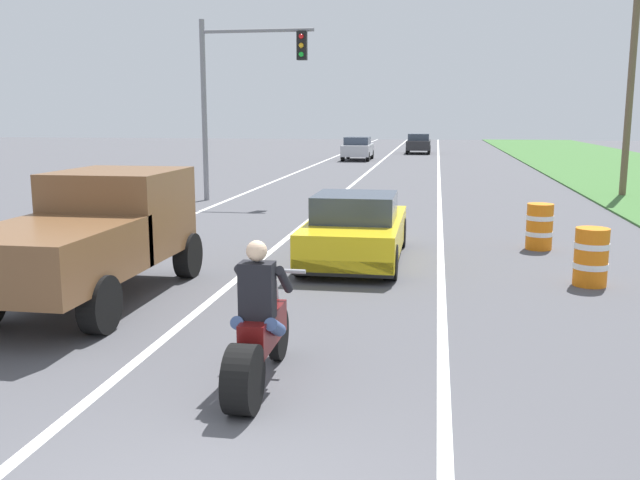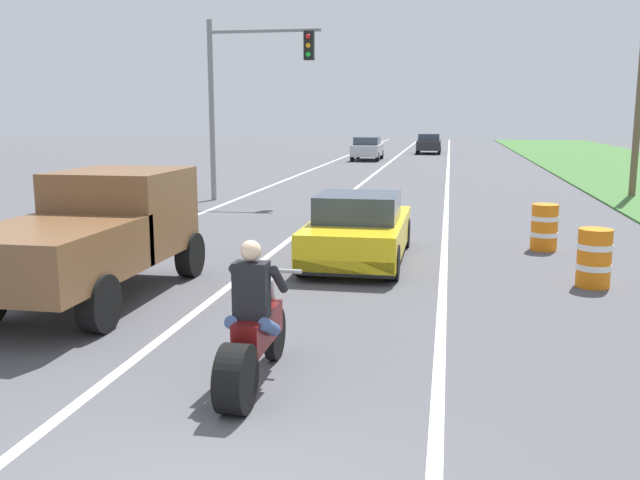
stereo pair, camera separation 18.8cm
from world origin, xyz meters
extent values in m
cube|color=white|center=(-5.40, 20.00, 0.00)|extent=(0.14, 120.00, 0.01)
cube|color=white|center=(1.80, 20.00, 0.00)|extent=(0.14, 120.00, 0.01)
cube|color=white|center=(-1.80, 20.00, 0.00)|extent=(0.14, 120.00, 0.01)
cylinder|color=black|center=(-0.15, 1.96, 0.35)|extent=(0.28, 0.69, 0.69)
cylinder|color=black|center=(-0.15, 3.51, 0.31)|extent=(0.12, 0.63, 0.63)
cube|color=#590F0F|center=(-0.15, 2.79, 0.61)|extent=(0.28, 1.10, 0.36)
cylinder|color=#B2B2B7|center=(-0.15, 3.43, 0.68)|extent=(0.08, 0.36, 0.73)
cylinder|color=#A5A5AA|center=(-0.15, 3.41, 1.11)|extent=(0.70, 0.05, 0.05)
cube|color=black|center=(-0.15, 2.56, 1.09)|extent=(0.36, 0.24, 0.60)
sphere|color=beige|center=(-0.15, 2.56, 1.51)|extent=(0.22, 0.22, 0.22)
cylinder|color=#384C7A|center=(-0.33, 2.59, 0.69)|extent=(0.14, 0.47, 0.32)
cylinder|color=black|center=(-0.37, 2.86, 1.14)|extent=(0.10, 0.51, 0.40)
cylinder|color=#384C7A|center=(0.03, 2.59, 0.69)|extent=(0.14, 0.47, 0.32)
cylinder|color=black|center=(0.07, 2.86, 1.14)|extent=(0.10, 0.51, 0.40)
cube|color=yellow|center=(0.11, 9.40, 0.53)|extent=(1.80, 4.30, 0.64)
cube|color=#333D4C|center=(0.11, 9.20, 1.11)|extent=(1.56, 1.70, 0.52)
cube|color=black|center=(0.11, 7.35, 0.29)|extent=(1.76, 0.20, 0.28)
cylinder|color=black|center=(-0.69, 11.00, 0.32)|extent=(0.24, 0.64, 0.64)
cylinder|color=black|center=(0.91, 11.00, 0.32)|extent=(0.24, 0.64, 0.64)
cylinder|color=black|center=(-0.69, 7.80, 0.32)|extent=(0.24, 0.64, 0.64)
cylinder|color=black|center=(0.91, 7.80, 0.32)|extent=(0.24, 0.64, 0.64)
cube|color=brown|center=(-3.59, 6.62, 1.28)|extent=(1.90, 2.10, 1.40)
cube|color=#333D4C|center=(-3.59, 6.97, 1.67)|extent=(1.67, 0.29, 0.57)
cube|color=brown|center=(-3.59, 4.37, 0.98)|extent=(1.90, 2.70, 0.80)
cylinder|color=black|center=(-4.46, 7.42, 0.40)|extent=(0.28, 0.80, 0.80)
cylinder|color=black|center=(-2.72, 7.42, 0.40)|extent=(0.28, 0.80, 0.80)
cylinder|color=black|center=(-2.72, 4.07, 0.40)|extent=(0.28, 0.80, 0.80)
cylinder|color=gray|center=(-6.12, 18.51, 3.00)|extent=(0.18, 0.18, 6.00)
cylinder|color=gray|center=(-4.24, 18.51, 5.60)|extent=(3.77, 0.12, 0.12)
cube|color=black|center=(-2.75, 18.51, 5.10)|extent=(0.32, 0.24, 0.90)
sphere|color=red|center=(-2.75, 18.37, 5.38)|extent=(0.16, 0.16, 0.16)
sphere|color=orange|center=(-2.75, 18.37, 5.10)|extent=(0.16, 0.16, 0.16)
sphere|color=green|center=(-2.75, 18.37, 4.82)|extent=(0.16, 0.16, 0.16)
cylinder|color=brown|center=(8.30, 22.02, 3.70)|extent=(0.24, 0.24, 7.39)
cylinder|color=orange|center=(4.31, 7.95, 0.50)|extent=(0.56, 0.56, 1.00)
cylinder|color=white|center=(4.31, 7.95, 0.70)|extent=(0.58, 0.58, 0.10)
cylinder|color=white|center=(4.31, 7.95, 0.35)|extent=(0.58, 0.58, 0.10)
cylinder|color=orange|center=(3.91, 11.20, 0.50)|extent=(0.56, 0.56, 1.00)
cylinder|color=white|center=(3.91, 11.20, 0.70)|extent=(0.58, 0.58, 0.10)
cylinder|color=white|center=(3.91, 11.20, 0.35)|extent=(0.58, 0.58, 0.10)
cube|color=#B2B2B7|center=(-3.40, 40.82, 0.65)|extent=(1.76, 4.00, 0.70)
cube|color=#333D4C|center=(-3.40, 40.62, 1.25)|extent=(1.56, 2.00, 0.50)
cylinder|color=black|center=(-4.20, 42.22, 0.30)|extent=(0.20, 0.60, 0.60)
cylinder|color=black|center=(-2.60, 42.22, 0.30)|extent=(0.20, 0.60, 0.60)
cylinder|color=black|center=(-4.20, 39.42, 0.30)|extent=(0.20, 0.60, 0.60)
cylinder|color=black|center=(-2.60, 39.42, 0.30)|extent=(0.20, 0.60, 0.60)
cube|color=#262628|center=(0.29, 49.44, 0.65)|extent=(1.76, 4.00, 0.70)
cube|color=#333D4C|center=(0.29, 49.24, 1.25)|extent=(1.56, 2.00, 0.50)
cylinder|color=black|center=(-0.51, 50.84, 0.30)|extent=(0.20, 0.60, 0.60)
cylinder|color=black|center=(1.09, 50.84, 0.30)|extent=(0.20, 0.60, 0.60)
cylinder|color=black|center=(-0.51, 48.04, 0.30)|extent=(0.20, 0.60, 0.60)
cylinder|color=black|center=(1.09, 48.04, 0.30)|extent=(0.20, 0.60, 0.60)
camera|label=1|loc=(1.65, -4.23, 2.89)|focal=38.84mm
camera|label=2|loc=(1.83, -4.19, 2.89)|focal=38.84mm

